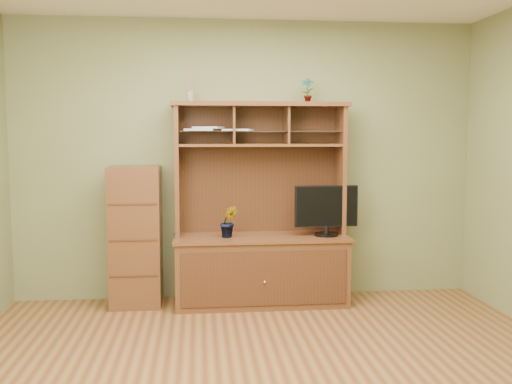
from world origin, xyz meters
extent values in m
cube|color=brown|center=(0.00, 0.00, -0.01)|extent=(4.50, 4.00, 0.02)
cube|color=#676B3F|center=(0.00, 2.01, 1.35)|extent=(4.50, 0.02, 2.70)
cube|color=#676B3F|center=(0.00, -2.01, 1.35)|extent=(4.50, 0.02, 2.70)
cube|color=#492914|center=(0.11, 1.71, 0.31)|extent=(1.60, 0.55, 0.62)
cube|color=#371B0F|center=(0.11, 1.42, 0.31)|extent=(1.50, 0.01, 0.50)
sphere|color=silver|center=(0.11, 1.41, 0.28)|extent=(0.02, 0.02, 0.02)
cube|color=#492914|center=(0.11, 1.71, 0.64)|extent=(1.64, 0.59, 0.03)
cube|color=#492914|center=(-0.67, 1.80, 1.27)|extent=(0.04, 0.35, 1.25)
cube|color=#492914|center=(0.89, 1.80, 1.27)|extent=(0.04, 0.35, 1.25)
cube|color=#371B0F|center=(0.11, 1.97, 1.27)|extent=(1.52, 0.02, 1.25)
cube|color=#492914|center=(0.11, 1.80, 1.88)|extent=(1.66, 0.40, 0.04)
cube|color=#492914|center=(0.11, 1.80, 1.50)|extent=(1.52, 0.32, 0.02)
cube|color=#492914|center=(-0.14, 1.80, 1.69)|extent=(0.02, 0.31, 0.35)
cube|color=#492914|center=(0.36, 1.80, 1.69)|extent=(0.02, 0.31, 0.35)
cube|color=silver|center=(0.11, 1.79, 1.63)|extent=(1.50, 0.27, 0.01)
cylinder|color=black|center=(0.72, 1.65, 0.66)|extent=(0.23, 0.23, 0.02)
cylinder|color=black|center=(0.72, 1.65, 0.71)|extent=(0.05, 0.05, 0.07)
cube|color=black|center=(0.72, 1.65, 0.93)|extent=(0.60, 0.06, 0.39)
imported|color=#325C1F|center=(-0.20, 1.65, 0.80)|extent=(0.17, 0.14, 0.30)
imported|color=#345C20|center=(0.56, 1.80, 2.02)|extent=(0.14, 0.11, 0.24)
cylinder|color=silver|center=(-0.55, 1.80, 1.96)|extent=(0.06, 0.06, 0.11)
cylinder|color=olive|center=(-0.55, 1.80, 2.11)|extent=(0.04, 0.04, 0.20)
cube|color=silver|center=(-0.45, 1.80, 1.64)|extent=(0.32, 0.27, 0.02)
cube|color=silver|center=(-0.38, 1.80, 1.66)|extent=(0.31, 0.28, 0.02)
cube|color=silver|center=(-0.10, 1.80, 1.64)|extent=(0.31, 0.28, 0.02)
cube|color=#492914|center=(-1.06, 1.77, 0.65)|extent=(0.47, 0.42, 1.31)
cube|color=#371B0F|center=(-1.06, 1.56, 0.33)|extent=(0.43, 0.01, 0.02)
cube|color=#371B0F|center=(-1.06, 1.56, 0.65)|extent=(0.43, 0.01, 0.01)
cube|color=#371B0F|center=(-1.06, 1.56, 0.98)|extent=(0.43, 0.01, 0.01)
camera|label=1|loc=(-0.47, -3.56, 1.59)|focal=40.00mm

